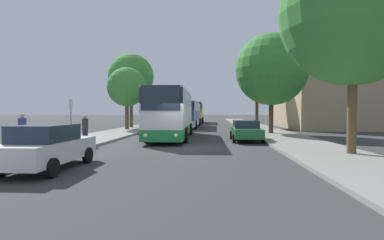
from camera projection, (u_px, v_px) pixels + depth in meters
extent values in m
plane|color=#38383A|center=(183.00, 147.00, 17.14)|extent=(300.00, 300.00, 0.00)
cube|color=gray|center=(65.00, 145.00, 17.60)|extent=(4.00, 120.00, 0.15)
cube|color=gray|center=(308.00, 147.00, 16.67)|extent=(4.00, 120.00, 0.15)
cube|color=tan|center=(350.00, 89.00, 36.86)|extent=(16.16, 14.90, 9.54)
pyramid|color=brown|center=(351.00, 32.00, 36.65)|extent=(16.16, 14.90, 4.47)
cube|color=#238942|center=(172.00, 130.00, 22.84)|extent=(2.79, 11.44, 0.70)
cube|color=silver|center=(172.00, 115.00, 22.81)|extent=(2.79, 11.44, 1.52)
cube|color=#232D3D|center=(172.00, 99.00, 22.77)|extent=(2.81, 11.21, 0.95)
cube|color=silver|center=(172.00, 92.00, 22.75)|extent=(2.74, 11.21, 0.12)
cube|color=#232D3D|center=(161.00, 98.00, 17.06)|extent=(2.27, 0.11, 1.45)
sphere|color=#F4EAC1|center=(145.00, 136.00, 17.14)|extent=(0.24, 0.24, 0.24)
sphere|color=#F4EAC1|center=(176.00, 136.00, 17.07)|extent=(0.24, 0.24, 0.24)
cylinder|color=black|center=(147.00, 135.00, 19.49)|extent=(0.32, 1.01, 1.00)
cylinder|color=black|center=(185.00, 135.00, 19.38)|extent=(0.32, 1.01, 1.00)
cylinder|color=black|center=(162.00, 129.00, 26.30)|extent=(0.32, 1.01, 1.00)
cylinder|color=black|center=(190.00, 129.00, 26.20)|extent=(0.32, 1.01, 1.00)
cube|color=silver|center=(188.00, 122.00, 38.22)|extent=(2.61, 11.89, 0.70)
cube|color=#285BA8|center=(188.00, 115.00, 38.19)|extent=(2.61, 11.89, 1.17)
cube|color=#232D3D|center=(188.00, 107.00, 38.16)|extent=(2.63, 11.65, 0.95)
cube|color=#285BA8|center=(188.00, 103.00, 38.15)|extent=(2.56, 11.65, 0.12)
cube|color=#232D3D|center=(183.00, 107.00, 32.24)|extent=(2.17, 0.10, 1.45)
sphere|color=#F4EAC1|center=(175.00, 124.00, 32.34)|extent=(0.24, 0.24, 0.24)
sphere|color=#F4EAC1|center=(191.00, 124.00, 32.20)|extent=(0.24, 0.24, 0.24)
cylinder|color=black|center=(175.00, 125.00, 34.78)|extent=(0.32, 1.00, 1.00)
cylinder|color=black|center=(196.00, 125.00, 34.58)|extent=(0.32, 1.00, 1.00)
cylinder|color=black|center=(182.00, 122.00, 41.87)|extent=(0.32, 1.00, 1.00)
cylinder|color=black|center=(199.00, 122.00, 41.67)|extent=(0.32, 1.00, 1.00)
cube|color=#2D2D2D|center=(195.00, 119.00, 52.54)|extent=(2.60, 11.82, 0.70)
cube|color=yellow|center=(195.00, 113.00, 52.50)|extent=(2.60, 11.82, 1.48)
cube|color=#232D3D|center=(195.00, 106.00, 52.47)|extent=(2.62, 11.58, 0.95)
cube|color=yellow|center=(195.00, 103.00, 52.45)|extent=(2.55, 11.58, 0.12)
cube|color=#232D3D|center=(194.00, 107.00, 46.56)|extent=(2.22, 0.09, 1.45)
sphere|color=#F4EAC1|center=(188.00, 120.00, 46.65)|extent=(0.24, 0.24, 0.24)
sphere|color=#F4EAC1|center=(199.00, 120.00, 46.55)|extent=(0.24, 0.24, 0.24)
cylinder|color=black|center=(187.00, 121.00, 49.08)|extent=(0.31, 1.00, 1.00)
cylinder|color=black|center=(202.00, 121.00, 48.94)|extent=(0.31, 1.00, 1.00)
cylinder|color=black|center=(190.00, 120.00, 56.14)|extent=(0.31, 1.00, 1.00)
cylinder|color=black|center=(203.00, 120.00, 56.00)|extent=(0.31, 1.00, 1.00)
cube|color=silver|center=(48.00, 151.00, 10.56)|extent=(1.75, 4.32, 0.70)
cube|color=#232D3D|center=(45.00, 133.00, 10.36)|extent=(1.54, 2.25, 0.57)
cylinder|color=black|center=(45.00, 155.00, 11.95)|extent=(0.20, 0.62, 0.62)
cylinder|color=black|center=(88.00, 155.00, 11.85)|extent=(0.20, 0.62, 0.62)
cylinder|color=black|center=(52.00, 168.00, 9.18)|extent=(0.20, 0.62, 0.62)
cube|color=#236B38|center=(246.00, 132.00, 20.64)|extent=(1.84, 4.68, 0.60)
cube|color=#232D3D|center=(246.00, 124.00, 20.81)|extent=(1.61, 2.43, 0.53)
cylinder|color=black|center=(263.00, 138.00, 19.14)|extent=(0.20, 0.62, 0.62)
cylinder|color=black|center=(234.00, 138.00, 19.26)|extent=(0.20, 0.62, 0.62)
cylinder|color=black|center=(256.00, 135.00, 22.02)|extent=(0.20, 0.62, 0.62)
cylinder|color=black|center=(231.00, 135.00, 22.15)|extent=(0.20, 0.62, 0.62)
cylinder|color=gray|center=(71.00, 121.00, 17.57)|extent=(0.08, 0.08, 2.62)
cube|color=silver|center=(71.00, 105.00, 17.54)|extent=(0.03, 0.45, 0.60)
cylinder|color=#23232D|center=(23.00, 142.00, 14.37)|extent=(0.30, 0.30, 0.86)
cylinder|color=navy|center=(22.00, 126.00, 14.35)|extent=(0.36, 0.36, 0.72)
sphere|color=tan|center=(22.00, 116.00, 14.33)|extent=(0.23, 0.23, 0.23)
cylinder|color=#23232D|center=(85.00, 136.00, 17.85)|extent=(0.30, 0.30, 0.80)
cylinder|color=#333338|center=(85.00, 124.00, 17.83)|extent=(0.36, 0.36, 0.67)
sphere|color=tan|center=(85.00, 117.00, 17.82)|extent=(0.22, 0.22, 0.22)
cylinder|color=brown|center=(131.00, 110.00, 35.49)|extent=(0.40, 0.40, 4.03)
sphere|color=#428938|center=(131.00, 76.00, 35.37)|extent=(5.34, 5.34, 5.34)
cylinder|color=brown|center=(127.00, 115.00, 31.79)|extent=(0.40, 0.40, 2.94)
sphere|color=#428938|center=(127.00, 87.00, 31.70)|extent=(4.13, 4.13, 4.13)
cylinder|color=brown|center=(352.00, 111.00, 13.49)|extent=(0.40, 0.40, 3.87)
sphere|color=#387F33|center=(354.00, 13.00, 13.36)|extent=(6.50, 6.50, 6.50)
cylinder|color=#47331E|center=(271.00, 115.00, 26.19)|extent=(0.40, 0.40, 3.21)
sphere|color=#387F33|center=(271.00, 69.00, 26.08)|extent=(6.26, 6.26, 6.26)
cylinder|color=#47331E|center=(257.00, 111.00, 37.33)|extent=(0.40, 0.40, 3.96)
sphere|color=#286023|center=(257.00, 82.00, 37.22)|extent=(4.26, 4.26, 4.26)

